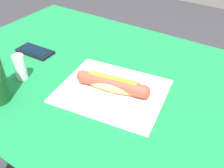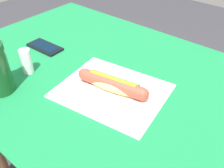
% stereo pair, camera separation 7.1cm
% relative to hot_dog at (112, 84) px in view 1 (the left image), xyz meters
% --- Properties ---
extents(dining_table, '(1.18, 0.79, 0.77)m').
position_rel_hot_dog_xyz_m(dining_table, '(-0.08, 0.05, -0.18)').
color(dining_table, brown).
rests_on(dining_table, ground).
extents(paper_wrapper, '(0.35, 0.30, 0.01)m').
position_rel_hot_dog_xyz_m(paper_wrapper, '(0.00, -0.00, -0.03)').
color(paper_wrapper, white).
rests_on(paper_wrapper, dining_table).
extents(hot_dog, '(0.23, 0.08, 0.05)m').
position_rel_hot_dog_xyz_m(hot_dog, '(0.00, 0.00, 0.00)').
color(hot_dog, '#DBB26B').
rests_on(hot_dog, paper_wrapper).
extents(cell_phone, '(0.14, 0.07, 0.01)m').
position_rel_hot_dog_xyz_m(cell_phone, '(-0.37, 0.04, -0.02)').
color(cell_phone, black).
rests_on(cell_phone, dining_table).
extents(salt_shaker, '(0.04, 0.04, 0.09)m').
position_rel_hot_dog_xyz_m(salt_shaker, '(-0.28, -0.10, 0.01)').
color(salt_shaker, silver).
rests_on(salt_shaker, dining_table).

